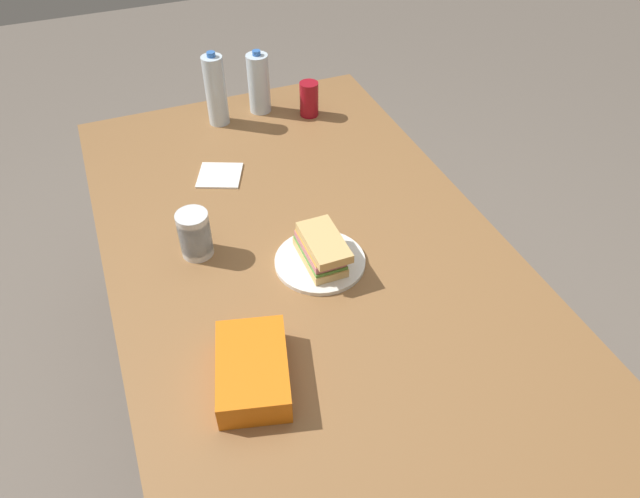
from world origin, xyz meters
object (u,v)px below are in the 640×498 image
(paper_plate, at_px, (320,261))
(chip_bag, at_px, (253,370))
(sandwich, at_px, (321,249))
(soda_can_red, at_px, (309,99))
(plastic_cup_stack, at_px, (195,234))
(dining_table, at_px, (308,269))
(water_bottle_spare, at_px, (216,90))
(water_bottle_tall, at_px, (259,83))

(paper_plate, relative_size, chip_bag, 1.03)
(sandwich, xyz_separation_m, soda_can_red, (-0.72, 0.24, 0.01))
(soda_can_red, bearing_deg, plastic_cup_stack, -43.44)
(plastic_cup_stack, bearing_deg, dining_table, 71.19)
(water_bottle_spare, bearing_deg, paper_plate, 4.68)
(paper_plate, relative_size, water_bottle_tall, 1.06)
(water_bottle_spare, bearing_deg, water_bottle_tall, 99.15)
(paper_plate, bearing_deg, water_bottle_tall, 173.43)
(dining_table, relative_size, soda_can_red, 14.57)
(paper_plate, height_order, water_bottle_tall, water_bottle_tall)
(dining_table, xyz_separation_m, chip_bag, (0.35, -0.25, 0.11))
(dining_table, bearing_deg, soda_can_red, 158.57)
(sandwich, bearing_deg, plastic_cup_stack, -119.14)
(dining_table, bearing_deg, sandwich, 11.62)
(water_bottle_tall, bearing_deg, paper_plate, -6.57)
(dining_table, distance_m, water_bottle_spare, 0.75)
(water_bottle_tall, bearing_deg, soda_can_red, 58.37)
(water_bottle_spare, bearing_deg, dining_table, 4.15)
(chip_bag, bearing_deg, plastic_cup_stack, 17.21)
(soda_can_red, xyz_separation_m, chip_bag, (1.00, -0.51, -0.03))
(sandwich, bearing_deg, dining_table, -168.38)
(water_bottle_tall, bearing_deg, water_bottle_spare, -80.85)
(paper_plate, distance_m, water_bottle_tall, 0.82)
(soda_can_red, distance_m, chip_bag, 1.12)
(paper_plate, relative_size, soda_can_red, 1.95)
(chip_bag, relative_size, plastic_cup_stack, 1.76)
(water_bottle_tall, distance_m, plastic_cup_stack, 0.76)
(soda_can_red, bearing_deg, paper_plate, -18.83)
(dining_table, relative_size, water_bottle_spare, 6.96)
(sandwich, distance_m, water_bottle_spare, 0.80)
(water_bottle_tall, bearing_deg, plastic_cup_stack, -30.14)
(dining_table, xyz_separation_m, soda_can_red, (-0.66, 0.26, 0.14))
(sandwich, relative_size, plastic_cup_stack, 1.39)
(water_bottle_spare, bearing_deg, plastic_cup_stack, -19.45)
(dining_table, height_order, soda_can_red, soda_can_red)
(dining_table, relative_size, sandwich, 9.75)
(soda_can_red, relative_size, water_bottle_spare, 0.48)
(soda_can_red, distance_m, water_bottle_tall, 0.18)
(paper_plate, bearing_deg, dining_table, -169.33)
(sandwich, relative_size, chip_bag, 0.79)
(water_bottle_tall, distance_m, water_bottle_spare, 0.16)
(dining_table, height_order, paper_plate, paper_plate)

